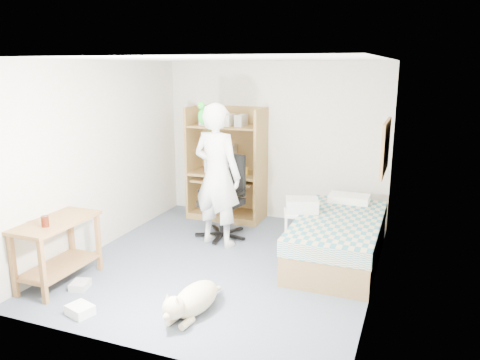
{
  "coord_description": "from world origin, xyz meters",
  "views": [
    {
      "loc": [
        2.16,
        -5.06,
        2.42
      ],
      "look_at": [
        0.12,
        0.18,
        1.05
      ],
      "focal_mm": 35.0,
      "sensor_mm": 36.0,
      "label": 1
    }
  ],
  "objects_px": {
    "bed": "(338,238)",
    "person": "(217,175)",
    "printer_cart": "(301,225)",
    "dog": "(193,300)",
    "office_chair": "(224,208)",
    "side_desk": "(57,242)",
    "computer_hutch": "(228,168)"
  },
  "relations": [
    {
      "from": "side_desk",
      "to": "dog",
      "type": "distance_m",
      "value": 1.77
    },
    {
      "from": "bed",
      "to": "side_desk",
      "type": "xyz_separation_m",
      "value": [
        -2.85,
        -1.82,
        0.21
      ]
    },
    {
      "from": "office_chair",
      "to": "person",
      "type": "relative_size",
      "value": 0.6
    },
    {
      "from": "person",
      "to": "printer_cart",
      "type": "relative_size",
      "value": 3.57
    },
    {
      "from": "computer_hutch",
      "to": "person",
      "type": "bearing_deg",
      "value": -73.96
    },
    {
      "from": "side_desk",
      "to": "office_chair",
      "type": "height_order",
      "value": "office_chair"
    },
    {
      "from": "side_desk",
      "to": "office_chair",
      "type": "bearing_deg",
      "value": 61.34
    },
    {
      "from": "bed",
      "to": "office_chair",
      "type": "bearing_deg",
      "value": 170.73
    },
    {
      "from": "bed",
      "to": "office_chair",
      "type": "xyz_separation_m",
      "value": [
        -1.71,
        0.28,
        0.13
      ]
    },
    {
      "from": "printer_cart",
      "to": "side_desk",
      "type": "bearing_deg",
      "value": -157.71
    },
    {
      "from": "bed",
      "to": "office_chair",
      "type": "distance_m",
      "value": 1.73
    },
    {
      "from": "computer_hutch",
      "to": "office_chair",
      "type": "distance_m",
      "value": 0.98
    },
    {
      "from": "computer_hutch",
      "to": "person",
      "type": "height_order",
      "value": "person"
    },
    {
      "from": "side_desk",
      "to": "dog",
      "type": "height_order",
      "value": "side_desk"
    },
    {
      "from": "bed",
      "to": "printer_cart",
      "type": "height_order",
      "value": "bed"
    },
    {
      "from": "office_chair",
      "to": "printer_cart",
      "type": "relative_size",
      "value": 2.15
    },
    {
      "from": "person",
      "to": "dog",
      "type": "xyz_separation_m",
      "value": [
        0.55,
        -1.87,
        -0.82
      ]
    },
    {
      "from": "bed",
      "to": "computer_hutch",
      "type": "bearing_deg",
      "value": 150.71
    },
    {
      "from": "person",
      "to": "printer_cart",
      "type": "bearing_deg",
      "value": -161.38
    },
    {
      "from": "person",
      "to": "bed",
      "type": "bearing_deg",
      "value": -167.83
    },
    {
      "from": "side_desk",
      "to": "office_chair",
      "type": "relative_size",
      "value": 0.85
    },
    {
      "from": "person",
      "to": "side_desk",
      "type": "bearing_deg",
      "value": 67.4
    },
    {
      "from": "bed",
      "to": "dog",
      "type": "height_order",
      "value": "bed"
    },
    {
      "from": "person",
      "to": "printer_cart",
      "type": "height_order",
      "value": "person"
    },
    {
      "from": "dog",
      "to": "printer_cart",
      "type": "xyz_separation_m",
      "value": [
        0.6,
        2.02,
        0.21
      ]
    },
    {
      "from": "bed",
      "to": "side_desk",
      "type": "distance_m",
      "value": 3.39
    },
    {
      "from": "printer_cart",
      "to": "dog",
      "type": "bearing_deg",
      "value": -123.9
    },
    {
      "from": "side_desk",
      "to": "dog",
      "type": "xyz_separation_m",
      "value": [
        1.73,
        -0.08,
        -0.34
      ]
    },
    {
      "from": "bed",
      "to": "person",
      "type": "height_order",
      "value": "person"
    },
    {
      "from": "computer_hutch",
      "to": "office_chair",
      "type": "xyz_separation_m",
      "value": [
        0.29,
        -0.84,
        -0.4
      ]
    },
    {
      "from": "printer_cart",
      "to": "computer_hutch",
      "type": "bearing_deg",
      "value": 128.55
    },
    {
      "from": "bed",
      "to": "side_desk",
      "type": "height_order",
      "value": "side_desk"
    }
  ]
}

